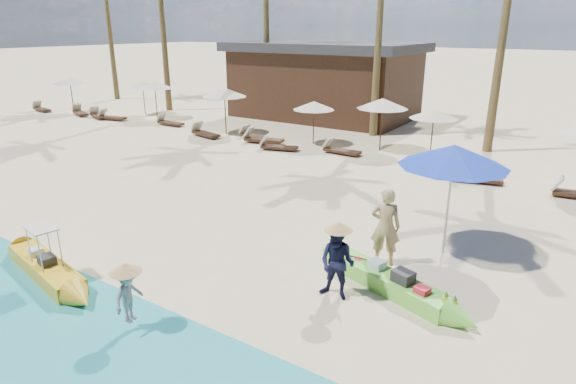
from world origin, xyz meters
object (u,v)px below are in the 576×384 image
Objects in this scene: blue_umbrella at (454,156)px; tourist at (385,226)px; yellow_canoe at (46,268)px; green_canoe at (388,281)px.

tourist is at bearing -127.29° from blue_umbrella.
tourist is 0.69× the size of blue_umbrella.
yellow_canoe is at bearing 18.53° from tourist.
tourist reaches higher than yellow_canoe.
yellow_canoe is 1.72× the size of blue_umbrella.
tourist is (5.94, 4.61, 0.72)m from yellow_canoe.
tourist is 2.23m from blue_umbrella.
yellow_canoe reaches higher than green_canoe.
green_canoe is at bearing 98.06° from tourist.
yellow_canoe is 7.56m from tourist.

